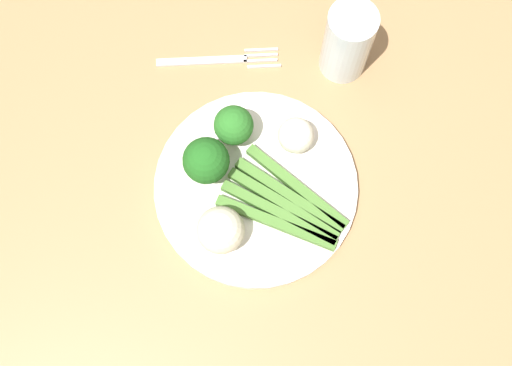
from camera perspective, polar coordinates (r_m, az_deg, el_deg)
name	(u,v)px	position (r m, az deg, el deg)	size (l,w,h in m)	color
ground_plane	(253,274)	(1.51, -0.23, -8.26)	(6.00, 6.00, 0.02)	tan
dining_table	(252,209)	(0.89, -0.40, -2.38)	(1.22, 0.92, 0.73)	#9E754C
plate	(256,186)	(0.78, 0.00, -0.26)	(0.25, 0.25, 0.01)	silver
asparagus_bundle	(285,205)	(0.76, 2.63, -2.00)	(0.12, 0.16, 0.01)	#47752D
broccoli_front	(234,126)	(0.76, -2.04, 5.23)	(0.05, 0.05, 0.06)	#568E33
broccoli_front_left	(206,161)	(0.74, -4.55, 2.01)	(0.06, 0.06, 0.07)	#4C7F2B
cauliflower_back	(296,135)	(0.77, 3.64, 4.34)	(0.04, 0.04, 0.04)	silver
cauliflower_near_fork	(221,230)	(0.73, -3.23, -4.30)	(0.06, 0.06, 0.06)	beige
fork	(221,60)	(0.85, -3.20, 11.08)	(0.04, 0.17, 0.00)	silver
water_glass	(347,42)	(0.81, 8.29, 12.53)	(0.06, 0.06, 0.11)	silver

